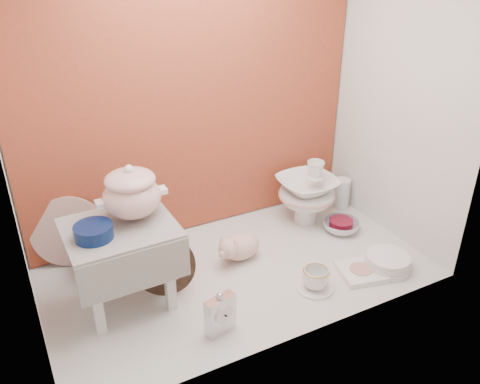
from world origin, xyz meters
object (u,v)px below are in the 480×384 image
at_px(step_stool, 124,266).
at_px(gold_rim_teacup, 316,278).
at_px(mantel_clock, 220,313).
at_px(dinner_plate_stack, 388,262).
at_px(blue_white_vase, 98,246).
at_px(porcelain_tower, 307,192).
at_px(soup_tureen, 131,192).
at_px(crystal_bowl, 341,226).
at_px(plush_pig, 241,246).
at_px(floral_platter, 69,232).

relative_size(step_stool, gold_rim_teacup, 3.58).
distance_m(mantel_clock, dinner_plate_stack, 0.91).
xyz_separation_m(blue_white_vase, porcelain_tower, (1.14, -0.07, 0.05)).
distance_m(soup_tureen, crystal_bowl, 1.22).
relative_size(soup_tureen, crystal_bowl, 1.42).
height_order(blue_white_vase, porcelain_tower, porcelain_tower).
distance_m(soup_tureen, mantel_clock, 0.61).
height_order(step_stool, crystal_bowl, step_stool).
bearing_deg(mantel_clock, gold_rim_teacup, -8.41).
xyz_separation_m(plush_pig, dinner_plate_stack, (0.59, -0.40, -0.04)).
bearing_deg(step_stool, floral_platter, 109.60).
height_order(dinner_plate_stack, porcelain_tower, porcelain_tower).
distance_m(gold_rim_teacup, porcelain_tower, 0.63).
relative_size(mantel_clock, crystal_bowl, 0.96).
height_order(floral_platter, gold_rim_teacup, floral_platter).
xyz_separation_m(mantel_clock, crystal_bowl, (0.92, 0.40, -0.07)).
xyz_separation_m(gold_rim_teacup, porcelain_tower, (0.31, 0.54, 0.12)).
distance_m(step_stool, gold_rim_teacup, 0.85).
distance_m(plush_pig, gold_rim_teacup, 0.42).
bearing_deg(dinner_plate_stack, step_stool, 164.06).
xyz_separation_m(plush_pig, porcelain_tower, (0.50, 0.17, 0.11)).
distance_m(step_stool, porcelain_tower, 1.12).
bearing_deg(crystal_bowl, gold_rim_teacup, -139.92).
bearing_deg(dinner_plate_stack, plush_pig, 145.97).
height_order(floral_platter, crystal_bowl, floral_platter).
bearing_deg(floral_platter, soup_tureen, -57.96).
bearing_deg(blue_white_vase, mantel_clock, -63.29).
bearing_deg(dinner_plate_stack, blue_white_vase, 152.63).
bearing_deg(crystal_bowl, porcelain_tower, 119.92).
height_order(step_stool, dinner_plate_stack, step_stool).
bearing_deg(mantel_clock, step_stool, 114.51).
relative_size(plush_pig, gold_rim_teacup, 2.00).
distance_m(soup_tureen, porcelain_tower, 1.08).
bearing_deg(plush_pig, mantel_clock, -126.00).
xyz_separation_m(soup_tureen, porcelain_tower, (1.02, 0.18, -0.33)).
bearing_deg(soup_tureen, gold_rim_teacup, -26.53).
relative_size(floral_platter, plush_pig, 1.43).
height_order(floral_platter, blue_white_vase, floral_platter).
xyz_separation_m(soup_tureen, plush_pig, (0.52, 0.02, -0.44)).
bearing_deg(dinner_plate_stack, gold_rim_teacup, 175.61).
relative_size(step_stool, dinner_plate_stack, 1.95).
relative_size(blue_white_vase, dinner_plate_stack, 1.16).
bearing_deg(step_stool, blue_white_vase, 98.21).
height_order(soup_tureen, dinner_plate_stack, soup_tureen).
bearing_deg(soup_tureen, plush_pig, 1.90).
height_order(mantel_clock, crystal_bowl, mantel_clock).
bearing_deg(crystal_bowl, soup_tureen, 179.80).
height_order(soup_tureen, gold_rim_teacup, soup_tureen).
height_order(plush_pig, dinner_plate_stack, plush_pig).
bearing_deg(porcelain_tower, soup_tureen, -169.82).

